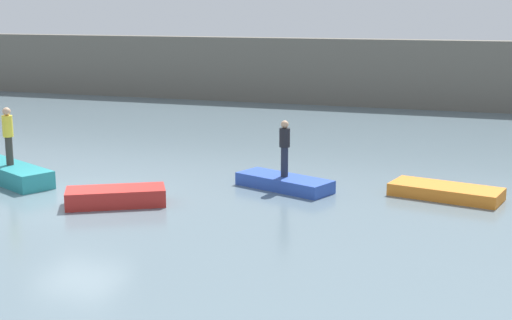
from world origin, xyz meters
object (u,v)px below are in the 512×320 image
object	(u,v)px
rowboat_red	(116,197)
rowboat_blue	(284,183)
person_yellow_shirt	(8,133)
rowboat_orange	(446,192)
rowboat_teal	(11,173)
person_dark_shirt	(285,145)

from	to	relation	value
rowboat_red	rowboat_blue	xyz separation A→B (m)	(3.86, 3.25, -0.05)
rowboat_red	rowboat_blue	distance (m)	5.05
person_yellow_shirt	rowboat_orange	bearing A→B (deg)	10.67
rowboat_teal	person_dark_shirt	size ratio (longest dim) A/B	2.11
rowboat_orange	person_dark_shirt	bearing A→B (deg)	-161.52
rowboat_teal	rowboat_blue	distance (m)	8.54
rowboat_orange	person_yellow_shirt	distance (m)	13.28
rowboat_red	rowboat_blue	world-z (taller)	rowboat_red
rowboat_blue	person_dark_shirt	size ratio (longest dim) A/B	1.76
rowboat_teal	rowboat_red	xyz separation A→B (m)	(4.46, -1.32, -0.03)
rowboat_blue	person_dark_shirt	world-z (taller)	person_dark_shirt
rowboat_teal	person_yellow_shirt	size ratio (longest dim) A/B	1.99
person_yellow_shirt	person_dark_shirt	xyz separation A→B (m)	(8.32, 1.93, -0.23)
person_yellow_shirt	person_dark_shirt	bearing A→B (deg)	13.05
rowboat_teal	rowboat_blue	world-z (taller)	rowboat_teal
person_dark_shirt	rowboat_teal	bearing A→B (deg)	-166.95
rowboat_teal	person_yellow_shirt	xyz separation A→B (m)	(-0.00, 0.00, 1.28)
rowboat_red	person_yellow_shirt	bearing A→B (deg)	133.92
rowboat_red	rowboat_orange	bearing A→B (deg)	-5.70
rowboat_blue	rowboat_orange	bearing A→B (deg)	27.10
rowboat_red	rowboat_orange	world-z (taller)	rowboat_red
rowboat_red	person_dark_shirt	size ratio (longest dim) A/B	1.58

